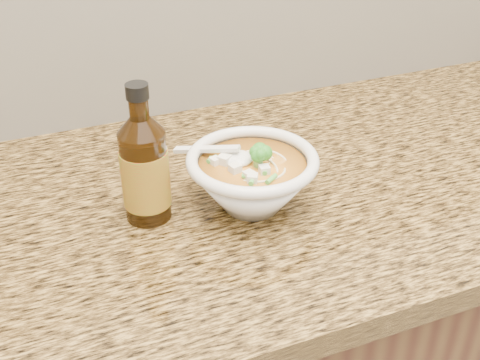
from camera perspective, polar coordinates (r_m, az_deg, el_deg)
name	(u,v)px	position (r m, az deg, el deg)	size (l,w,h in m)	color
counter_slab	(269,189)	(1.01, 2.80, -0.88)	(4.00, 0.68, 0.04)	olive
soup_bowl	(252,180)	(0.91, 1.14, 0.02)	(0.20, 0.20, 0.11)	silver
hot_sauce_bottle	(145,170)	(0.88, -9.01, 0.95)	(0.09, 0.09, 0.21)	#331C07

